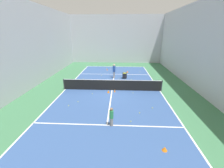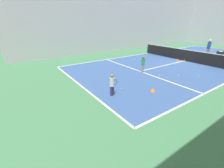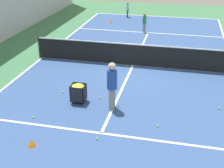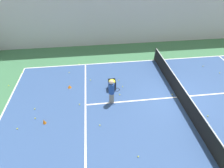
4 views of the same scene
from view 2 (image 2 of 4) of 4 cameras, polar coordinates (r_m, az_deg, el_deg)
ground_plane at (r=16.36m, az=25.86°, el=7.95°), size 32.67×32.67×0.00m
court_playing_area at (r=16.36m, az=25.86°, el=7.96°), size 9.50×21.70×0.00m
line_baseline_near at (r=9.11m, az=-11.93°, el=-0.49°), size 9.50×0.10×0.00m
line_sideline_left at (r=19.10m, az=13.54°, el=11.38°), size 0.10×21.70×0.00m
line_service_near at (r=11.70m, az=10.60°, el=4.80°), size 9.50×0.10×0.00m
line_service_far at (r=21.67m, az=34.12°, el=9.45°), size 9.50×0.10×0.00m
line_centre_service at (r=16.36m, az=25.86°, el=7.97°), size 0.10×11.94×0.00m
hall_enclosure_left at (r=21.34m, az=7.01°, el=24.32°), size 0.15×28.97×8.44m
tennis_net at (r=16.25m, az=26.20°, el=9.88°), size 9.80×0.10×1.10m
player_near_baseline at (r=7.47m, az=0.06°, el=0.22°), size 0.28×0.56×1.14m
coach_at_net at (r=20.01m, az=32.96°, el=11.90°), size 0.35×0.68×1.77m
child_midcourt at (r=11.30m, az=11.72°, el=7.82°), size 0.34×0.34×1.24m
ball_cart at (r=19.43m, az=35.95°, el=9.46°), size 0.52×0.49×0.72m
training_cone_0 at (r=24.16m, az=33.81°, el=10.87°), size 0.19×0.19×0.30m
training_cone_1 at (r=15.80m, az=25.93°, el=8.03°), size 0.17×0.17×0.28m
training_cone_2 at (r=15.92m, az=23.70°, el=8.44°), size 0.24×0.24×0.25m
training_cone_4 at (r=8.41m, az=15.33°, el=-2.04°), size 0.28×0.28×0.21m
tennis_ball_0 at (r=11.59m, az=23.89°, el=3.20°), size 0.07×0.07×0.07m
tennis_ball_1 at (r=11.81m, az=30.28°, el=2.35°), size 0.07×0.07×0.07m
tennis_ball_2 at (r=21.22m, az=22.19°, el=11.52°), size 0.07×0.07×0.07m
tennis_ball_5 at (r=19.35m, az=33.26°, el=8.59°), size 0.07×0.07×0.07m
tennis_ball_6 at (r=18.53m, az=11.79°, el=11.30°), size 0.07×0.07×0.07m
tennis_ball_7 at (r=16.43m, az=27.07°, el=7.92°), size 0.07×0.07×0.07m
tennis_ball_8 at (r=15.56m, az=8.56°, el=9.44°), size 0.07×0.07×0.07m
tennis_ball_9 at (r=25.55m, az=34.54°, el=10.89°), size 0.07×0.07×0.07m
tennis_ball_11 at (r=27.30m, az=33.25°, el=11.68°), size 0.07×0.07×0.07m
tennis_ball_13 at (r=21.98m, az=34.63°, el=9.56°), size 0.07×0.07×0.07m
tennis_ball_14 at (r=15.66m, az=11.93°, el=9.29°), size 0.07×0.07×0.07m
tennis_ball_15 at (r=21.64m, az=29.21°, el=10.53°), size 0.07×0.07×0.07m
tennis_ball_16 at (r=24.58m, az=35.17°, el=10.43°), size 0.07×0.07×0.07m
tennis_ball_17 at (r=11.08m, az=17.70°, el=3.25°), size 0.07×0.07×0.07m
tennis_ball_18 at (r=14.88m, az=31.17°, el=5.83°), size 0.07×0.07×0.07m
tennis_ball_19 at (r=16.41m, az=18.54°, el=9.21°), size 0.07×0.07×0.07m
tennis_ball_21 at (r=8.40m, az=3.63°, el=-1.80°), size 0.07×0.07×0.07m
tennis_ball_24 at (r=18.78m, az=35.04°, el=7.87°), size 0.07×0.07×0.07m
tennis_ball_25 at (r=24.51m, az=36.95°, el=9.99°), size 0.07×0.07×0.07m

